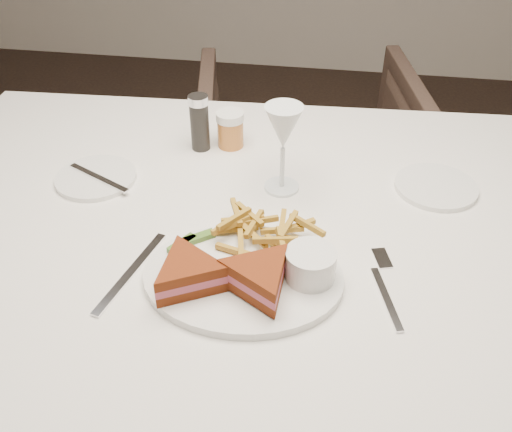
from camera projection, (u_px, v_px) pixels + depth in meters
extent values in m
cube|color=white|center=(260.00, 354.00, 1.26)|extent=(1.46, 1.02, 0.75)
imported|color=#413028|center=(307.00, 163.00, 1.92)|extent=(0.82, 0.78, 0.73)
ellipsoid|color=white|center=(243.00, 277.00, 0.91)|extent=(0.33, 0.27, 0.01)
cube|color=silver|center=(131.00, 272.00, 0.92)|extent=(0.06, 0.20, 0.00)
cylinder|color=white|center=(96.00, 178.00, 1.14)|extent=(0.16, 0.16, 0.01)
cylinder|color=white|center=(436.00, 187.00, 1.11)|extent=(0.16, 0.16, 0.01)
cylinder|color=black|center=(200.00, 123.00, 1.20)|extent=(0.04, 0.04, 0.12)
cylinder|color=#B4692B|center=(230.00, 129.00, 1.22)|extent=(0.06, 0.06, 0.08)
cube|color=#436B25|center=(199.00, 238.00, 0.97)|extent=(0.05, 0.05, 0.01)
cube|color=#436B25|center=(182.00, 244.00, 0.95)|extent=(0.04, 0.06, 0.01)
cylinder|color=white|center=(310.00, 265.00, 0.88)|extent=(0.08, 0.08, 0.05)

